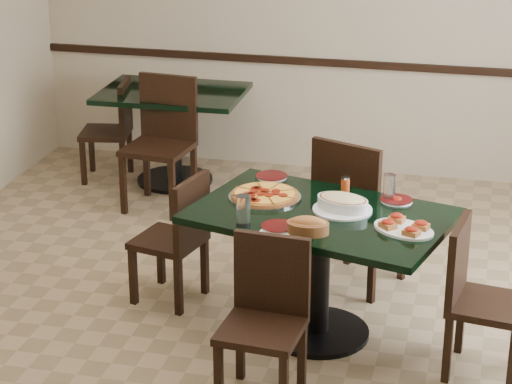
% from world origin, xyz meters
% --- Properties ---
extents(floor, '(5.50, 5.50, 0.00)m').
position_xyz_m(floor, '(0.00, 0.00, 0.00)').
color(floor, '#8C7451').
rests_on(floor, ground).
extents(room_shell, '(5.50, 5.50, 5.50)m').
position_xyz_m(room_shell, '(1.02, 1.73, 1.17)').
color(room_shell, silver).
rests_on(room_shell, floor).
extents(main_table, '(1.54, 1.19, 0.75)m').
position_xyz_m(main_table, '(0.33, -0.03, 0.57)').
color(main_table, black).
rests_on(main_table, floor).
extents(back_table, '(1.12, 0.82, 0.75)m').
position_xyz_m(back_table, '(-1.23, 2.16, 0.52)').
color(back_table, black).
rests_on(back_table, floor).
extents(chair_far, '(0.59, 0.59, 0.98)m').
position_xyz_m(chair_far, '(0.43, 0.60, 0.55)').
color(chair_far, black).
rests_on(chair_far, floor).
extents(chair_near, '(0.42, 0.42, 0.84)m').
position_xyz_m(chair_near, '(0.18, -0.69, 0.47)').
color(chair_near, black).
rests_on(chair_near, floor).
extents(chair_right, '(0.44, 0.44, 0.83)m').
position_xyz_m(chair_right, '(1.18, -0.22, 0.46)').
color(chair_right, black).
rests_on(chair_right, floor).
extents(chair_left, '(0.45, 0.45, 0.80)m').
position_xyz_m(chair_left, '(-0.56, 0.18, 0.44)').
color(chair_left, black).
rests_on(chair_left, floor).
extents(back_chair_near, '(0.50, 0.50, 0.97)m').
position_xyz_m(back_chair_near, '(-1.15, 1.68, 0.55)').
color(back_chair_near, black).
rests_on(back_chair_near, floor).
extents(back_chair_left, '(0.44, 0.44, 0.81)m').
position_xyz_m(back_chair_left, '(-1.71, 2.11, 0.45)').
color(back_chair_left, black).
rests_on(back_chair_left, floor).
extents(pepperoni_pizza, '(0.41, 0.41, 0.04)m').
position_xyz_m(pepperoni_pizza, '(-0.01, 0.10, 0.77)').
color(pepperoni_pizza, silver).
rests_on(pepperoni_pizza, main_table).
extents(lasagna_casserole, '(0.34, 0.33, 0.09)m').
position_xyz_m(lasagna_casserole, '(0.44, 0.02, 0.80)').
color(lasagna_casserole, silver).
rests_on(lasagna_casserole, main_table).
extents(bread_basket, '(0.23, 0.16, 0.09)m').
position_xyz_m(bread_basket, '(0.32, -0.33, 0.79)').
color(bread_basket, brown).
rests_on(bread_basket, main_table).
extents(bruschetta_platter, '(0.41, 0.37, 0.05)m').
position_xyz_m(bruschetta_platter, '(0.79, -0.18, 0.77)').
color(bruschetta_platter, silver).
rests_on(bruschetta_platter, main_table).
extents(side_plate_near, '(0.18, 0.18, 0.02)m').
position_xyz_m(side_plate_near, '(0.16, -0.30, 0.76)').
color(side_plate_near, silver).
rests_on(side_plate_near, main_table).
extents(side_plate_far_r, '(0.18, 0.18, 0.03)m').
position_xyz_m(side_plate_far_r, '(0.72, 0.22, 0.76)').
color(side_plate_far_r, silver).
rests_on(side_plate_far_r, main_table).
extents(side_plate_far_l, '(0.19, 0.19, 0.02)m').
position_xyz_m(side_plate_far_l, '(-0.05, 0.44, 0.76)').
color(side_plate_far_l, silver).
rests_on(side_plate_far_l, main_table).
extents(napkin_setting, '(0.18, 0.18, 0.01)m').
position_xyz_m(napkin_setting, '(0.16, -0.32, 0.75)').
color(napkin_setting, white).
rests_on(napkin_setting, main_table).
extents(water_glass_a, '(0.07, 0.07, 0.15)m').
position_xyz_m(water_glass_a, '(0.67, 0.25, 0.82)').
color(water_glass_a, white).
rests_on(water_glass_a, main_table).
extents(water_glass_b, '(0.08, 0.08, 0.17)m').
position_xyz_m(water_glass_b, '(-0.03, -0.31, 0.83)').
color(water_glass_b, white).
rests_on(water_glass_b, main_table).
extents(pepper_shaker, '(0.05, 0.05, 0.09)m').
position_xyz_m(pepper_shaker, '(0.41, 0.31, 0.80)').
color(pepper_shaker, red).
rests_on(pepper_shaker, main_table).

